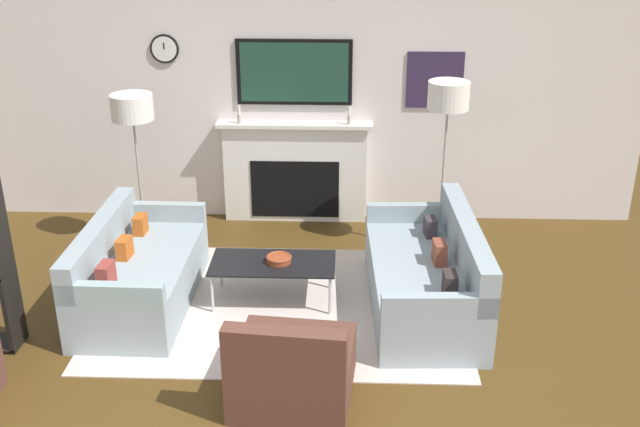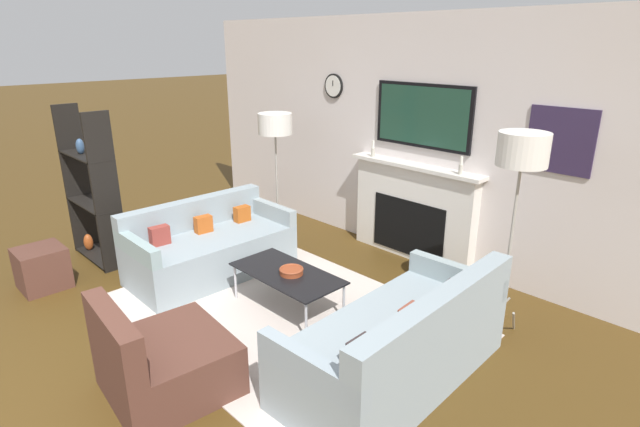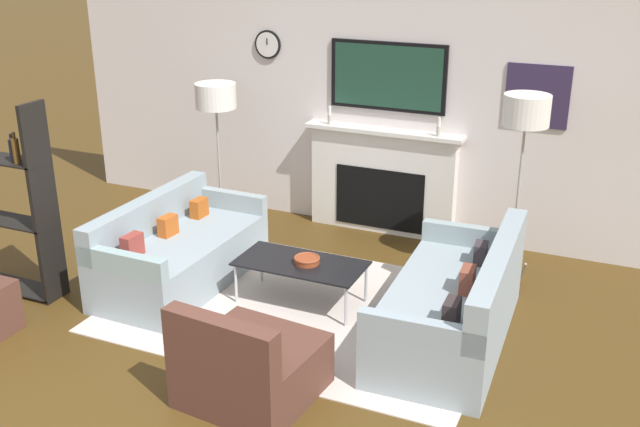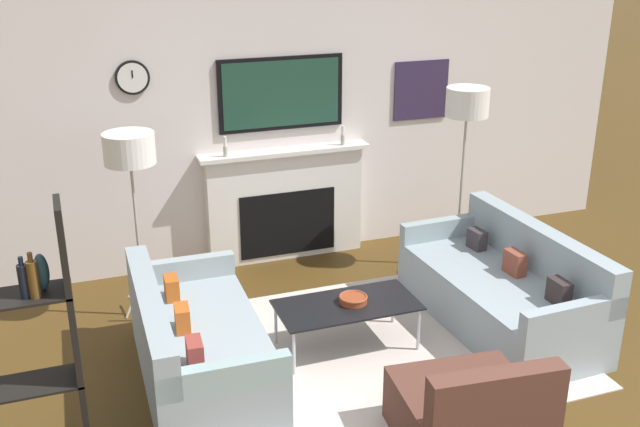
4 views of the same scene
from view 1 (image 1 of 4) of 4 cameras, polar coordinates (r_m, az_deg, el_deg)
fireplace_wall at (r=8.08m, az=-1.89°, el=7.89°), size 7.43×0.28×2.70m
area_rug at (r=6.69m, az=-2.93°, el=-6.96°), size 3.16×2.25×0.01m
couch_left at (r=6.77m, az=-13.77°, el=-4.53°), size 0.87×1.72×0.77m
couch_right at (r=6.57m, az=8.22°, el=-4.94°), size 0.94×1.90×0.82m
armchair at (r=5.43m, az=-2.11°, el=-11.79°), size 0.91×0.90×0.76m
coffee_table at (r=6.60m, az=-3.61°, el=-3.91°), size 1.10×0.54×0.38m
decorative_bowl at (r=6.57m, az=-3.15°, el=-3.45°), size 0.22×0.22×0.06m
floor_lamp_left at (r=7.46m, az=-14.12°, el=7.70°), size 0.41×0.41×1.61m
floor_lamp_right at (r=7.20m, az=9.75°, el=8.66°), size 0.39×0.39×1.76m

